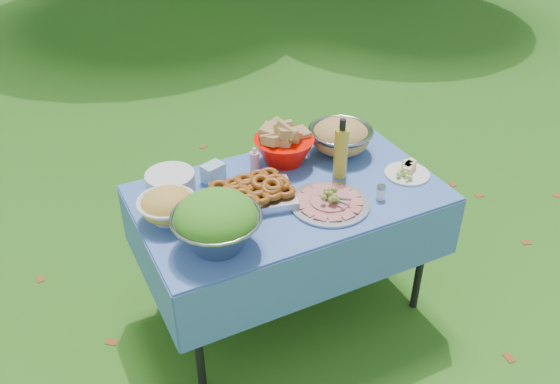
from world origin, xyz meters
The scene contains 14 objects.
ground centered at (0.00, 0.00, 0.00)m, with size 80.00×80.00×0.00m, color #0F390A.
picnic_table centered at (0.00, 0.00, 0.38)m, with size 1.46×0.86×0.76m, color #7098D8.
salad_bowl centered at (-0.46, -0.23, 0.89)m, with size 0.38×0.38×0.25m, color gray, non-canonical shape.
pasta_bowl_white centered at (-0.59, 0.05, 0.84)m, with size 0.26×0.26×0.15m, color silver, non-canonical shape.
plate_stack centered at (-0.50, 0.28, 0.81)m, with size 0.24×0.24×0.09m, color silver.
wipes_box centered at (-0.29, 0.25, 0.81)m, with size 0.10×0.08×0.10m, color #96C3E4.
sanitizer_bottle centered at (-0.07, 0.24, 0.83)m, with size 0.05×0.05×0.14m, color pink.
bread_bowl centered at (0.11, 0.26, 0.87)m, with size 0.31×0.31×0.21m, color #F50C00, non-canonical shape.
pasta_bowl_steel centered at (0.43, 0.23, 0.85)m, with size 0.34×0.34×0.18m, color gray, non-canonical shape.
fried_tray centered at (-0.19, 0.01, 0.81)m, with size 0.38×0.27×0.09m, color silver.
charcuterie_platter centered at (0.12, -0.18, 0.80)m, with size 0.38×0.38×0.09m, color #A3A4AB.
oil_bottle centered at (0.29, 0.01, 0.92)m, with size 0.07×0.07×0.32m, color gold.
cheese_plate centered at (0.61, -0.13, 0.79)m, with size 0.23×0.23×0.06m, color silver.
shaker centered at (0.36, -0.25, 0.80)m, with size 0.04×0.04×0.07m, color white.
Camera 1 is at (-1.11, -2.10, 2.37)m, focal length 38.00 mm.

